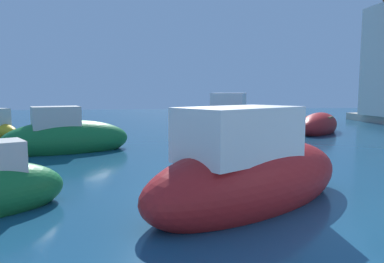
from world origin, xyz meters
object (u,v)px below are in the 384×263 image
moored_boat_3 (319,125)px  moored_boat_7 (251,174)px  moored_boat_0 (66,138)px  moored_boat_1 (230,128)px

moored_boat_3 → moored_boat_7: (-6.84, -11.06, 0.21)m
moored_boat_0 → moored_boat_1: moored_boat_1 is taller
moored_boat_0 → moored_boat_1: 6.33m
moored_boat_1 → moored_boat_0: bearing=123.0°
moored_boat_0 → moored_boat_7: moored_boat_7 is taller
moored_boat_1 → moored_boat_7: size_ratio=1.19×
moored_boat_0 → moored_boat_1: bearing=-7.2°
moored_boat_3 → moored_boat_7: bearing=-170.8°
moored_boat_0 → moored_boat_7: bearing=-75.1°
moored_boat_1 → moored_boat_7: 8.19m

